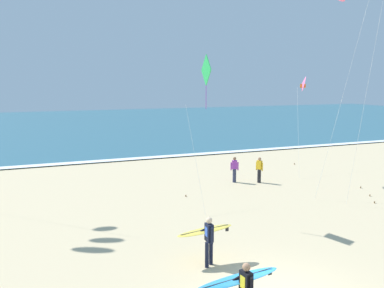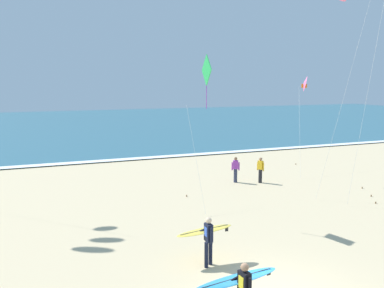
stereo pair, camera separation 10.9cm
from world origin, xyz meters
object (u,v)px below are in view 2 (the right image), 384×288
object	(u,v)px
kite_delta_rose_high	(304,84)
bystander_purple_top	(236,169)
bystander_yellow_top	(260,170)
surfer_lead	(207,235)
surfer_trailing	(240,285)
kite_diamond_emerald_close	(206,74)

from	to	relation	value
kite_delta_rose_high	bystander_purple_top	xyz separation A→B (m)	(-4.27, 0.79, -5.20)
bystander_yellow_top	surfer_lead	bearing A→B (deg)	-129.73
surfer_trailing	kite_delta_rose_high	bearing A→B (deg)	48.39
surfer_trailing	kite_delta_rose_high	xyz separation A→B (m)	(11.17, 12.58, 4.97)
bystander_purple_top	surfer_trailing	bearing A→B (deg)	-117.30
surfer_trailing	bystander_purple_top	xyz separation A→B (m)	(6.90, 13.37, -0.24)
kite_diamond_emerald_close	bystander_yellow_top	world-z (taller)	kite_diamond_emerald_close
bystander_purple_top	surfer_lead	bearing A→B (deg)	-122.49
surfer_trailing	kite_diamond_emerald_close	bearing A→B (deg)	72.39
surfer_lead	kite_delta_rose_high	bearing A→B (deg)	40.72
kite_delta_rose_high	kite_diamond_emerald_close	xyz separation A→B (m)	(-8.60, -4.49, 0.46)
kite_delta_rose_high	surfer_trailing	bearing A→B (deg)	-131.61
kite_diamond_emerald_close	bystander_yellow_top	bearing A→B (deg)	39.01
bystander_yellow_top	bystander_purple_top	world-z (taller)	same
surfer_lead	kite_diamond_emerald_close	bearing A→B (deg)	66.91
kite_diamond_emerald_close	surfer_trailing	bearing A→B (deg)	-107.61
surfer_lead	bystander_yellow_top	distance (m)	12.01
kite_diamond_emerald_close	bystander_purple_top	xyz separation A→B (m)	(4.33, 5.28, -5.67)
kite_diamond_emerald_close	bystander_yellow_top	xyz separation A→B (m)	(5.71, 4.62, -5.67)
surfer_lead	kite_diamond_emerald_close	xyz separation A→B (m)	(1.97, 4.61, 5.44)
bystander_yellow_top	surfer_trailing	bearing A→B (deg)	-123.06
surfer_trailing	surfer_lead	bearing A→B (deg)	80.17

